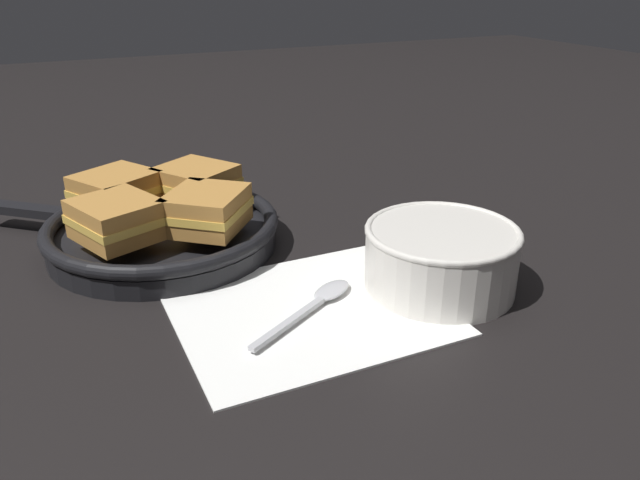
% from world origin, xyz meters
% --- Properties ---
extents(ground_plane, '(4.00, 4.00, 0.00)m').
position_xyz_m(ground_plane, '(0.00, 0.00, 0.00)').
color(ground_plane, black).
extents(napkin, '(0.27, 0.23, 0.00)m').
position_xyz_m(napkin, '(-0.04, -0.04, 0.00)').
color(napkin, white).
rests_on(napkin, ground_plane).
extents(soup_bowl, '(0.17, 0.17, 0.07)m').
position_xyz_m(soup_bowl, '(0.12, -0.05, 0.04)').
color(soup_bowl, silver).
rests_on(soup_bowl, ground_plane).
extents(spoon, '(0.16, 0.10, 0.01)m').
position_xyz_m(spoon, '(-0.02, -0.03, 0.01)').
color(spoon, '#B7B7BC').
rests_on(spoon, napkin).
extents(skillet, '(0.36, 0.33, 0.04)m').
position_xyz_m(skillet, '(-0.14, 0.19, 0.02)').
color(skillet, black).
rests_on(skillet, ground_plane).
extents(sandwich_near_left, '(0.11, 0.12, 0.05)m').
position_xyz_m(sandwich_near_left, '(-0.20, 0.14, 0.07)').
color(sandwich_near_left, '#B27A38').
rests_on(sandwich_near_left, skillet).
extents(sandwich_near_right, '(0.13, 0.13, 0.05)m').
position_xyz_m(sandwich_near_right, '(-0.09, 0.13, 0.07)').
color(sandwich_near_right, '#B27A38').
rests_on(sandwich_near_right, skillet).
extents(sandwich_far_left, '(0.12, 0.13, 0.05)m').
position_xyz_m(sandwich_far_left, '(-0.08, 0.23, 0.07)').
color(sandwich_far_left, '#B27A38').
rests_on(sandwich_far_left, skillet).
extents(sandwich_far_right, '(0.12, 0.12, 0.05)m').
position_xyz_m(sandwich_far_right, '(-0.18, 0.24, 0.07)').
color(sandwich_far_right, '#B27A38').
rests_on(sandwich_far_right, skillet).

